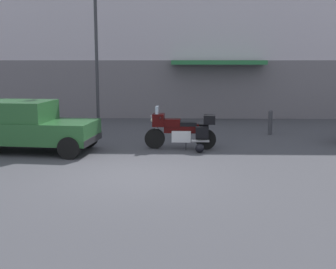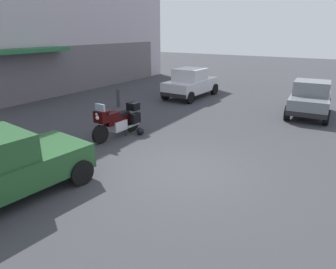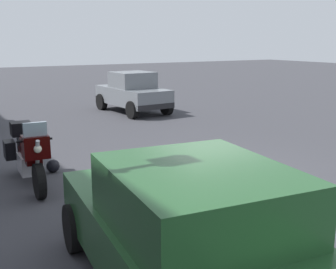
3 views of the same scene
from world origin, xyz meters
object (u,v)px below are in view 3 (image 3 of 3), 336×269
at_px(helmet, 53,166).
at_px(motorcycle, 29,153).
at_px(car_sedan_far, 196,241).
at_px(car_compact_side, 133,92).

bearing_deg(helmet, motorcycle, 133.54).
bearing_deg(helmet, car_sedan_far, 179.38).
bearing_deg(car_compact_side, car_sedan_far, 153.11).
bearing_deg(motorcycle, helmet, 136.54).
xyz_separation_m(motorcycle, helmet, (0.55, -0.58, -0.48)).
bearing_deg(car_compact_side, helmet, 137.72).
bearing_deg(motorcycle, car_sedan_far, 9.04).
height_order(helmet, car_compact_side, car_compact_side).
bearing_deg(car_sedan_far, car_compact_side, 163.11).
xyz_separation_m(helmet, car_sedan_far, (-5.47, 0.06, 0.64)).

